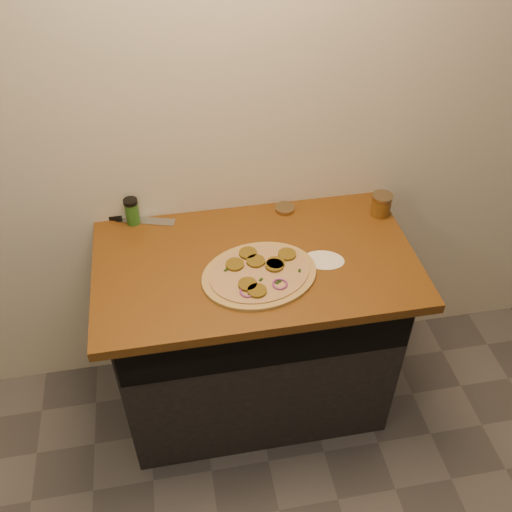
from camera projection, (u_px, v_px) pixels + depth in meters
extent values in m
cube|color=beige|center=(239.00, 107.00, 2.07)|extent=(4.00, 0.02, 2.70)
cube|color=black|center=(254.00, 335.00, 2.46)|extent=(1.10, 0.60, 0.86)
cube|color=brown|center=(255.00, 263.00, 2.14)|extent=(1.20, 0.70, 0.04)
cylinder|color=tan|center=(259.00, 275.00, 2.05)|extent=(0.49, 0.49, 0.01)
cylinder|color=#D1BC89|center=(259.00, 273.00, 2.04)|extent=(0.43, 0.43, 0.01)
cylinder|color=brown|center=(248.00, 284.00, 1.99)|extent=(0.07, 0.07, 0.01)
cylinder|color=brown|center=(248.00, 253.00, 2.11)|extent=(0.07, 0.07, 0.01)
cylinder|color=brown|center=(256.00, 261.00, 2.08)|extent=(0.07, 0.07, 0.01)
cylinder|color=brown|center=(235.00, 264.00, 2.07)|extent=(0.07, 0.07, 0.01)
cylinder|color=brown|center=(257.00, 291.00, 1.97)|extent=(0.07, 0.07, 0.01)
cylinder|color=brown|center=(274.00, 266.00, 2.06)|extent=(0.07, 0.07, 0.01)
cylinder|color=brown|center=(287.00, 254.00, 2.11)|extent=(0.07, 0.07, 0.01)
cylinder|color=brown|center=(276.00, 263.00, 2.07)|extent=(0.07, 0.07, 0.01)
torus|color=#7A2D78|center=(280.00, 284.00, 1.99)|extent=(0.06, 0.06, 0.01)
torus|color=#7A2D78|center=(247.00, 292.00, 1.97)|extent=(0.06, 0.06, 0.01)
cube|color=black|center=(280.00, 281.00, 2.01)|extent=(0.02, 0.02, 0.00)
cube|color=black|center=(263.00, 263.00, 2.08)|extent=(0.02, 0.02, 0.00)
cube|color=black|center=(300.00, 271.00, 2.05)|extent=(0.01, 0.02, 0.00)
cube|color=black|center=(277.00, 283.00, 2.00)|extent=(0.02, 0.02, 0.00)
cube|color=black|center=(261.00, 280.00, 2.01)|extent=(0.02, 0.02, 0.00)
cube|color=black|center=(248.00, 279.00, 2.01)|extent=(0.02, 0.01, 0.00)
cube|color=black|center=(249.00, 263.00, 2.08)|extent=(0.02, 0.01, 0.00)
cube|color=black|center=(226.00, 270.00, 2.05)|extent=(0.02, 0.02, 0.00)
cube|color=black|center=(275.00, 265.00, 2.07)|extent=(0.01, 0.02, 0.00)
cube|color=black|center=(258.00, 256.00, 2.11)|extent=(0.02, 0.02, 0.00)
cube|color=#B7BAC1|center=(146.00, 221.00, 2.29)|extent=(0.24, 0.11, 0.01)
cube|color=black|center=(106.00, 217.00, 2.30)|extent=(0.13, 0.06, 0.02)
cylinder|color=#988058|center=(285.00, 209.00, 2.34)|extent=(0.10, 0.10, 0.02)
cylinder|color=#A21F10|center=(381.00, 206.00, 2.31)|extent=(0.08, 0.08, 0.08)
cylinder|color=#988058|center=(383.00, 197.00, 2.28)|extent=(0.08, 0.08, 0.01)
cylinder|color=#28611E|center=(132.00, 213.00, 2.26)|extent=(0.05, 0.05, 0.10)
cylinder|color=black|center=(130.00, 202.00, 2.22)|extent=(0.06, 0.06, 0.02)
cylinder|color=silver|center=(324.00, 260.00, 2.12)|extent=(0.19, 0.19, 0.00)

